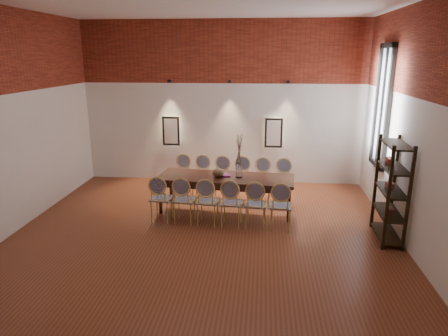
# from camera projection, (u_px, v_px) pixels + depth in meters

# --- Properties ---
(floor) EXTENTS (7.00, 7.00, 0.02)m
(floor) POSITION_uv_depth(u_px,v_px,m) (202.00, 240.00, 7.12)
(floor) COLOR brown
(floor) RESTS_ON ground
(wall_back) EXTENTS (7.00, 0.10, 4.00)m
(wall_back) POSITION_uv_depth(u_px,v_px,m) (222.00, 103.00, 9.97)
(wall_back) COLOR silver
(wall_back) RESTS_ON ground
(wall_front) EXTENTS (7.00, 0.10, 4.00)m
(wall_front) POSITION_uv_depth(u_px,v_px,m) (131.00, 208.00, 3.17)
(wall_front) COLOR silver
(wall_front) RESTS_ON ground
(wall_right) EXTENTS (0.10, 7.00, 4.00)m
(wall_right) POSITION_uv_depth(u_px,v_px,m) (424.00, 133.00, 6.24)
(wall_right) COLOR silver
(wall_right) RESTS_ON ground
(brick_band_back) EXTENTS (7.00, 0.02, 1.50)m
(brick_band_back) POSITION_uv_depth(u_px,v_px,m) (222.00, 51.00, 9.56)
(brick_band_back) COLOR maroon
(brick_band_back) RESTS_ON ground
(brick_band_front) EXTENTS (7.00, 0.02, 1.50)m
(brick_band_front) POSITION_uv_depth(u_px,v_px,m) (123.00, 43.00, 2.90)
(brick_band_front) COLOR maroon
(brick_band_front) RESTS_ON ground
(brick_band_right) EXTENTS (0.02, 7.00, 1.50)m
(brick_band_right) POSITION_uv_depth(u_px,v_px,m) (431.00, 49.00, 5.90)
(brick_band_right) COLOR maroon
(brick_band_right) RESTS_ON ground
(niche_left) EXTENTS (0.36, 0.06, 0.66)m
(niche_left) POSITION_uv_depth(u_px,v_px,m) (171.00, 131.00, 10.19)
(niche_left) COLOR #FFEAC6
(niche_left) RESTS_ON wall_back
(niche_right) EXTENTS (0.36, 0.06, 0.66)m
(niche_right) POSITION_uv_depth(u_px,v_px,m) (274.00, 133.00, 9.94)
(niche_right) COLOR #FFEAC6
(niche_right) RESTS_ON wall_back
(spot_fixture_left) EXTENTS (0.08, 0.10, 0.08)m
(spot_fixture_left) POSITION_uv_depth(u_px,v_px,m) (169.00, 81.00, 9.82)
(spot_fixture_left) COLOR black
(spot_fixture_left) RESTS_ON wall_back
(spot_fixture_mid) EXTENTS (0.08, 0.10, 0.08)m
(spot_fixture_mid) POSITION_uv_depth(u_px,v_px,m) (230.00, 81.00, 9.68)
(spot_fixture_mid) COLOR black
(spot_fixture_mid) RESTS_ON wall_back
(spot_fixture_right) EXTENTS (0.08, 0.10, 0.08)m
(spot_fixture_right) POSITION_uv_depth(u_px,v_px,m) (288.00, 82.00, 9.54)
(spot_fixture_right) COLOR black
(spot_fixture_right) RESTS_ON wall_back
(window_glass) EXTENTS (0.02, 0.78, 2.38)m
(window_glass) POSITION_uv_depth(u_px,v_px,m) (383.00, 107.00, 8.12)
(window_glass) COLOR silver
(window_glass) RESTS_ON wall_right
(window_frame) EXTENTS (0.08, 0.90, 2.50)m
(window_frame) POSITION_uv_depth(u_px,v_px,m) (382.00, 107.00, 8.12)
(window_frame) COLOR black
(window_frame) RESTS_ON wall_right
(window_mullion) EXTENTS (0.06, 0.06, 2.40)m
(window_mullion) POSITION_uv_depth(u_px,v_px,m) (382.00, 107.00, 8.12)
(window_mullion) COLOR black
(window_mullion) RESTS_ON wall_right
(dining_table) EXTENTS (2.84, 1.10, 0.75)m
(dining_table) POSITION_uv_depth(u_px,v_px,m) (226.00, 194.00, 8.33)
(dining_table) COLOR #391810
(dining_table) RESTS_ON floor
(chair_near_a) EXTENTS (0.47, 0.47, 0.94)m
(chair_near_a) POSITION_uv_depth(u_px,v_px,m) (161.00, 198.00, 7.80)
(chair_near_a) COLOR tan
(chair_near_a) RESTS_ON floor
(chair_near_b) EXTENTS (0.47, 0.47, 0.94)m
(chair_near_b) POSITION_uv_depth(u_px,v_px,m) (184.00, 200.00, 7.73)
(chair_near_b) COLOR tan
(chair_near_b) RESTS_ON floor
(chair_near_c) EXTENTS (0.47, 0.47, 0.94)m
(chair_near_c) POSITION_uv_depth(u_px,v_px,m) (208.00, 201.00, 7.65)
(chair_near_c) COLOR tan
(chair_near_c) RESTS_ON floor
(chair_near_d) EXTENTS (0.47, 0.47, 0.94)m
(chair_near_d) POSITION_uv_depth(u_px,v_px,m) (231.00, 202.00, 7.57)
(chair_near_d) COLOR tan
(chair_near_d) RESTS_ON floor
(chair_near_e) EXTENTS (0.47, 0.47, 0.94)m
(chair_near_e) POSITION_uv_depth(u_px,v_px,m) (256.00, 204.00, 7.50)
(chair_near_e) COLOR tan
(chair_near_e) RESTS_ON floor
(chair_near_f) EXTENTS (0.47, 0.47, 0.94)m
(chair_near_f) POSITION_uv_depth(u_px,v_px,m) (281.00, 205.00, 7.42)
(chair_near_f) COLOR tan
(chair_near_f) RESTS_ON floor
(chair_far_a) EXTENTS (0.47, 0.47, 0.94)m
(chair_far_a) POSITION_uv_depth(u_px,v_px,m) (182.00, 177.00, 9.18)
(chair_far_a) COLOR tan
(chair_far_a) RESTS_ON floor
(chair_far_b) EXTENTS (0.47, 0.47, 0.94)m
(chair_far_b) POSITION_uv_depth(u_px,v_px,m) (201.00, 178.00, 9.10)
(chair_far_b) COLOR tan
(chair_far_b) RESTS_ON floor
(chair_far_c) EXTENTS (0.47, 0.47, 0.94)m
(chair_far_c) POSITION_uv_depth(u_px,v_px,m) (221.00, 179.00, 9.03)
(chair_far_c) COLOR tan
(chair_far_c) RESTS_ON floor
(chair_far_d) EXTENTS (0.47, 0.47, 0.94)m
(chair_far_d) POSITION_uv_depth(u_px,v_px,m) (241.00, 180.00, 8.95)
(chair_far_d) COLOR tan
(chair_far_d) RESTS_ON floor
(chair_far_e) EXTENTS (0.47, 0.47, 0.94)m
(chair_far_e) POSITION_uv_depth(u_px,v_px,m) (262.00, 181.00, 8.87)
(chair_far_e) COLOR tan
(chair_far_e) RESTS_ON floor
(chair_far_f) EXTENTS (0.47, 0.47, 0.94)m
(chair_far_f) POSITION_uv_depth(u_px,v_px,m) (283.00, 182.00, 8.80)
(chair_far_f) COLOR tan
(chair_far_f) RESTS_ON floor
(vase) EXTENTS (0.14, 0.14, 0.30)m
(vase) POSITION_uv_depth(u_px,v_px,m) (239.00, 170.00, 8.14)
(vase) COLOR silver
(vase) RESTS_ON dining_table
(dried_branches) EXTENTS (0.50, 0.50, 0.70)m
(dried_branches) POSITION_uv_depth(u_px,v_px,m) (239.00, 149.00, 8.02)
(dried_branches) COLOR #473C27
(dried_branches) RESTS_ON vase
(bowl) EXTENTS (0.24, 0.24, 0.18)m
(bowl) POSITION_uv_depth(u_px,v_px,m) (218.00, 173.00, 8.18)
(bowl) COLOR brown
(bowl) RESTS_ON dining_table
(book) EXTENTS (0.27, 0.20, 0.03)m
(book) POSITION_uv_depth(u_px,v_px,m) (225.00, 175.00, 8.28)
(book) COLOR #7F146B
(book) RESTS_ON dining_table
(shelving_rack) EXTENTS (0.43, 1.02, 1.80)m
(shelving_rack) POSITION_uv_depth(u_px,v_px,m) (391.00, 190.00, 6.93)
(shelving_rack) COLOR black
(shelving_rack) RESTS_ON floor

